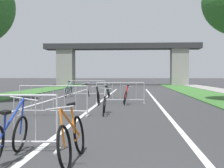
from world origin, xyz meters
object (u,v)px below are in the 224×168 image
object	(u,v)px
bicycle_white_0	(105,103)
bicycle_purple_3	(88,91)
bicycle_orange_1	(72,138)
bicycle_teal_5	(69,91)
bicycle_red_4	(125,97)
bicycle_blue_7	(9,138)
bicycle_black_2	(98,97)
crowd_barrier_second	(53,101)
crowd_barrier_fourth	(87,88)
bicycle_green_6	(108,91)
crowd_barrier_third	(120,93)

from	to	relation	value
bicycle_white_0	bicycle_purple_3	size ratio (longest dim) A/B	1.01
bicycle_orange_1	bicycle_teal_5	world-z (taller)	bicycle_teal_5
bicycle_red_4	bicycle_blue_7	bearing A→B (deg)	-103.15
bicycle_black_2	bicycle_teal_5	world-z (taller)	bicycle_teal_5
bicycle_teal_5	bicycle_blue_7	size ratio (longest dim) A/B	1.04
bicycle_blue_7	crowd_barrier_second	bearing A→B (deg)	97.46
crowd_barrier_fourth	bicycle_black_2	world-z (taller)	crowd_barrier_fourth
bicycle_white_0	bicycle_black_2	size ratio (longest dim) A/B	1.06
bicycle_white_0	bicycle_green_6	xyz separation A→B (m)	(-0.63, 8.88, -0.04)
bicycle_teal_5	bicycle_green_6	distance (m)	2.61
bicycle_black_2	bicycle_white_0	bearing A→B (deg)	96.77
crowd_barrier_fourth	bicycle_white_0	xyz separation A→B (m)	(2.07, -9.25, -0.13)
bicycle_white_0	bicycle_purple_3	bearing A→B (deg)	-81.14
crowd_barrier_third	bicycle_teal_5	distance (m)	5.82
bicycle_white_0	bicycle_blue_7	bearing A→B (deg)	77.50
crowd_barrier_second	crowd_barrier_third	bearing A→B (deg)	67.16
crowd_barrier_second	bicycle_white_0	distance (m)	1.82
crowd_barrier_second	bicycle_red_4	bearing A→B (deg)	61.92
bicycle_orange_1	bicycle_red_4	distance (m)	9.89
crowd_barrier_third	crowd_barrier_fourth	xyz separation A→B (m)	(-2.43, 4.93, 0.00)
bicycle_black_2	bicycle_green_6	size ratio (longest dim) A/B	0.96
crowd_barrier_fourth	bicycle_white_0	distance (m)	9.48
bicycle_purple_3	bicycle_blue_7	world-z (taller)	bicycle_blue_7
bicycle_orange_1	bicycle_white_0	bearing A→B (deg)	-87.92
crowd_barrier_fourth	bicycle_green_6	xyz separation A→B (m)	(1.44, -0.37, -0.17)
crowd_barrier_fourth	bicycle_red_4	distance (m)	6.10
crowd_barrier_second	bicycle_purple_3	xyz separation A→B (m)	(-0.35, 10.21, -0.16)
bicycle_green_6	bicycle_teal_5	bearing A→B (deg)	-1.84
bicycle_white_0	crowd_barrier_second	bearing A→B (deg)	16.13
bicycle_black_2	bicycle_blue_7	xyz separation A→B (m)	(-0.32, -9.82, 0.01)
crowd_barrier_second	bicycle_green_6	distance (m)	9.55
crowd_barrier_second	bicycle_blue_7	world-z (taller)	crowd_barrier_second
crowd_barrier_second	bicycle_white_0	bearing A→B (deg)	19.37
bicycle_orange_1	bicycle_teal_5	size ratio (longest dim) A/B	0.95
bicycle_blue_7	bicycle_teal_5	bearing A→B (deg)	98.51
bicycle_red_4	crowd_barrier_fourth	bearing A→B (deg)	112.45
crowd_barrier_second	bicycle_green_6	xyz separation A→B (m)	(1.08, 9.48, -0.17)
crowd_barrier_second	bicycle_green_6	world-z (taller)	crowd_barrier_second
bicycle_teal_5	crowd_barrier_third	bearing A→B (deg)	-50.36
bicycle_teal_5	bicycle_purple_3	bearing A→B (deg)	32.46
crowd_barrier_fourth	bicycle_red_4	bearing A→B (deg)	-63.72
bicycle_black_2	bicycle_teal_5	distance (m)	5.76
bicycle_white_0	bicycle_purple_3	distance (m)	9.83
bicycle_black_2	bicycle_red_4	world-z (taller)	bicycle_red_4
bicycle_green_6	bicycle_blue_7	xyz separation A→B (m)	(-0.36, -14.97, 0.02)
crowd_barrier_fourth	bicycle_black_2	bearing A→B (deg)	-75.80
bicycle_purple_3	bicycle_green_6	world-z (taller)	bicycle_purple_3
crowd_barrier_fourth	bicycle_teal_5	xyz separation A→B (m)	(-1.17, -0.36, -0.13)
bicycle_black_2	bicycle_green_6	distance (m)	5.15
crowd_barrier_fourth	bicycle_teal_5	size ratio (longest dim) A/B	1.37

